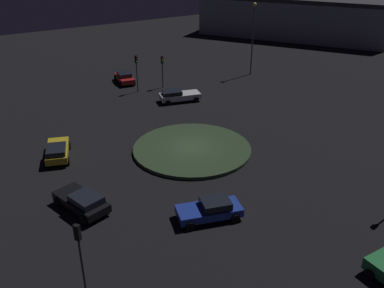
{
  "coord_description": "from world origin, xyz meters",
  "views": [
    {
      "loc": [
        17.64,
        27.99,
        17.06
      ],
      "look_at": [
        0.0,
        0.0,
        0.61
      ],
      "focal_mm": 39.26,
      "sensor_mm": 36.0,
      "label": 1
    }
  ],
  "objects_px": {
    "car_blue": "(211,209)",
    "traffic_light_south_near": "(162,65)",
    "car_black": "(82,201)",
    "traffic_light_south": "(137,66)",
    "car_white": "(178,95)",
    "traffic_light_northeast": "(79,244)",
    "car_red": "(124,77)",
    "car_yellow": "(57,151)",
    "streetlamp_southwest": "(253,31)",
    "store_building": "(294,16)"
  },
  "relations": [
    {
      "from": "car_blue",
      "to": "traffic_light_south_near",
      "type": "relative_size",
      "value": 1.17
    },
    {
      "from": "car_black",
      "to": "traffic_light_south_near",
      "type": "bearing_deg",
      "value": -56.25
    },
    {
      "from": "car_blue",
      "to": "traffic_light_south",
      "type": "distance_m",
      "value": 26.86
    },
    {
      "from": "car_white",
      "to": "car_blue",
      "type": "bearing_deg",
      "value": -100.31
    },
    {
      "from": "car_blue",
      "to": "car_white",
      "type": "height_order",
      "value": "car_blue"
    },
    {
      "from": "traffic_light_northeast",
      "to": "car_red",
      "type": "bearing_deg",
      "value": 24.19
    },
    {
      "from": "car_blue",
      "to": "traffic_light_northeast",
      "type": "xyz_separation_m",
      "value": [
        9.28,
        1.65,
        2.31
      ]
    },
    {
      "from": "car_yellow",
      "to": "traffic_light_northeast",
      "type": "relative_size",
      "value": 1.07
    },
    {
      "from": "car_yellow",
      "to": "car_white",
      "type": "height_order",
      "value": "car_yellow"
    },
    {
      "from": "traffic_light_south_near",
      "to": "streetlamp_southwest",
      "type": "relative_size",
      "value": 0.42
    },
    {
      "from": "car_yellow",
      "to": "traffic_light_south",
      "type": "height_order",
      "value": "traffic_light_south"
    },
    {
      "from": "car_red",
      "to": "car_black",
      "type": "distance_m",
      "value": 28.25
    },
    {
      "from": "car_red",
      "to": "car_yellow",
      "type": "height_order",
      "value": "car_yellow"
    },
    {
      "from": "car_black",
      "to": "car_red",
      "type": "bearing_deg",
      "value": -45.43
    },
    {
      "from": "car_black",
      "to": "car_yellow",
      "type": "bearing_deg",
      "value": -20.52
    },
    {
      "from": "car_red",
      "to": "car_blue",
      "type": "distance_m",
      "value": 30.76
    },
    {
      "from": "traffic_light_northeast",
      "to": "streetlamp_southwest",
      "type": "height_order",
      "value": "streetlamp_southwest"
    },
    {
      "from": "car_black",
      "to": "car_white",
      "type": "distance_m",
      "value": 22.19
    },
    {
      "from": "traffic_light_northeast",
      "to": "store_building",
      "type": "distance_m",
      "value": 68.06
    },
    {
      "from": "car_blue",
      "to": "car_white",
      "type": "bearing_deg",
      "value": -98.35
    },
    {
      "from": "car_white",
      "to": "traffic_light_northeast",
      "type": "xyz_separation_m",
      "value": [
        18.77,
        21.97,
        2.31
      ]
    },
    {
      "from": "car_red",
      "to": "car_blue",
      "type": "relative_size",
      "value": 0.92
    },
    {
      "from": "car_blue",
      "to": "traffic_light_south",
      "type": "relative_size",
      "value": 1.04
    },
    {
      "from": "car_red",
      "to": "car_white",
      "type": "bearing_deg",
      "value": 22.83
    },
    {
      "from": "car_blue",
      "to": "traffic_light_south",
      "type": "height_order",
      "value": "traffic_light_south"
    },
    {
      "from": "car_white",
      "to": "car_yellow",
      "type": "bearing_deg",
      "value": -143.04
    },
    {
      "from": "car_blue",
      "to": "traffic_light_south_near",
      "type": "height_order",
      "value": "traffic_light_south_near"
    },
    {
      "from": "car_white",
      "to": "traffic_light_northeast",
      "type": "bearing_deg",
      "value": -115.78
    },
    {
      "from": "car_black",
      "to": "car_white",
      "type": "xyz_separation_m",
      "value": [
        -16.44,
        -14.9,
        -0.03
      ]
    },
    {
      "from": "traffic_light_south",
      "to": "car_red",
      "type": "bearing_deg",
      "value": -171.82
    },
    {
      "from": "car_blue",
      "to": "car_red",
      "type": "bearing_deg",
      "value": -86.62
    },
    {
      "from": "car_blue",
      "to": "traffic_light_south_near",
      "type": "bearing_deg",
      "value": -95.33
    },
    {
      "from": "car_blue",
      "to": "traffic_light_northeast",
      "type": "height_order",
      "value": "traffic_light_northeast"
    },
    {
      "from": "traffic_light_south",
      "to": "car_black",
      "type": "bearing_deg",
      "value": -25.05
    },
    {
      "from": "car_black",
      "to": "streetlamp_southwest",
      "type": "bearing_deg",
      "value": -73.88
    },
    {
      "from": "streetlamp_southwest",
      "to": "traffic_light_south_near",
      "type": "bearing_deg",
      "value": -6.83
    },
    {
      "from": "car_white",
      "to": "streetlamp_southwest",
      "type": "bearing_deg",
      "value": 30.08
    },
    {
      "from": "car_black",
      "to": "traffic_light_south",
      "type": "bearing_deg",
      "value": -50.01
    },
    {
      "from": "car_yellow",
      "to": "car_black",
      "type": "bearing_deg",
      "value": -165.66
    },
    {
      "from": "traffic_light_south_near",
      "to": "streetlamp_southwest",
      "type": "distance_m",
      "value": 13.27
    },
    {
      "from": "car_yellow",
      "to": "store_building",
      "type": "distance_m",
      "value": 57.42
    },
    {
      "from": "car_black",
      "to": "streetlamp_southwest",
      "type": "xyz_separation_m",
      "value": [
        -30.13,
        -18.65,
        5.16
      ]
    },
    {
      "from": "car_black",
      "to": "store_building",
      "type": "distance_m",
      "value": 62.19
    },
    {
      "from": "traffic_light_south_near",
      "to": "car_red",
      "type": "bearing_deg",
      "value": -122.62
    },
    {
      "from": "car_black",
      "to": "car_white",
      "type": "bearing_deg",
      "value": -63.47
    },
    {
      "from": "car_white",
      "to": "traffic_light_south_near",
      "type": "distance_m",
      "value": 5.77
    },
    {
      "from": "car_blue",
      "to": "streetlamp_southwest",
      "type": "bearing_deg",
      "value": -117.22
    },
    {
      "from": "car_yellow",
      "to": "traffic_light_south_near",
      "type": "bearing_deg",
      "value": -35.55
    },
    {
      "from": "car_white",
      "to": "traffic_light_south",
      "type": "height_order",
      "value": "traffic_light_south"
    },
    {
      "from": "car_yellow",
      "to": "streetlamp_southwest",
      "type": "relative_size",
      "value": 0.48
    }
  ]
}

